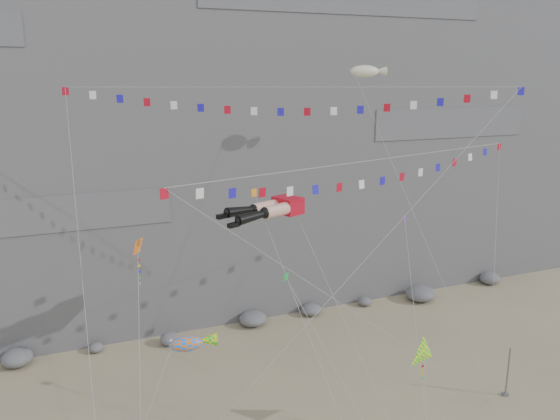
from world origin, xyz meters
name	(u,v)px	position (x,y,z in m)	size (l,w,h in m)	color
cliff	(205,53)	(0.00, 32.00, 25.00)	(80.00, 28.00, 50.00)	slate
talus_boulders	(253,319)	(0.00, 17.00, 0.60)	(60.00, 3.00, 1.20)	slate
anchor_pole_right	(508,372)	(13.38, -0.79, 1.89)	(0.12, 0.12, 3.78)	slate
legs_kite	(269,209)	(-2.26, 6.47, 13.76)	(7.66, 16.72, 20.77)	#B30B1C
flag_banner_upper	(294,87)	(-0.03, 7.52, 21.91)	(29.48, 17.07, 28.75)	#B30B1C
flag_banner_lower	(373,161)	(3.51, 2.65, 17.37)	(28.34, 8.09, 19.94)	#B30B1C
harlequin_kite	(138,247)	(-11.60, 2.96, 13.18)	(2.53, 8.18, 15.09)	red
fish_windsock	(186,344)	(-9.72, -0.29, 8.35)	(6.82, 3.48, 10.12)	orange
delta_kite	(424,354)	(4.67, -2.34, 5.88)	(5.14, 7.26, 9.70)	#FFEE0D
blimp_windsock	(365,72)	(7.95, 11.73, 22.95)	(5.58, 14.52, 26.93)	beige
small_kite_a	(256,197)	(-2.87, 7.52, 14.47)	(2.32, 15.51, 20.94)	orange
small_kite_b	(405,223)	(8.31, 5.62, 11.95)	(6.42, 13.08, 18.34)	purple
small_kite_c	(288,280)	(-2.42, 2.75, 9.97)	(3.95, 9.61, 13.91)	green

